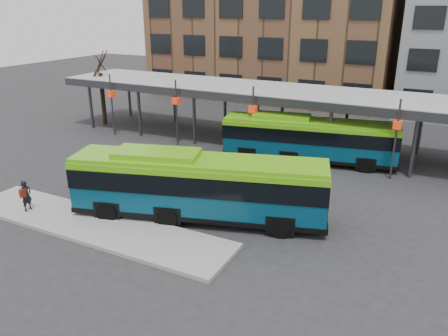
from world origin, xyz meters
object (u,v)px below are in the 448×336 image
bus_front (197,185)px  pedestrian (26,195)px  bus_rear (308,138)px  tree (103,96)px

bus_front → pedestrian: bus_front is taller
bus_front → bus_rear: 10.69m
tree → bus_front: bearing=-36.1°
bus_front → bus_rear: bus_front is taller
tree → bus_rear: size_ratio=0.49×
bus_rear → pedestrian: 17.09m
tree → bus_front: tree is taller
bus_rear → pedestrian: bus_rear is taller
tree → bus_rear: bearing=-4.6°
bus_front → bus_rear: (2.23, 10.46, -0.13)m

